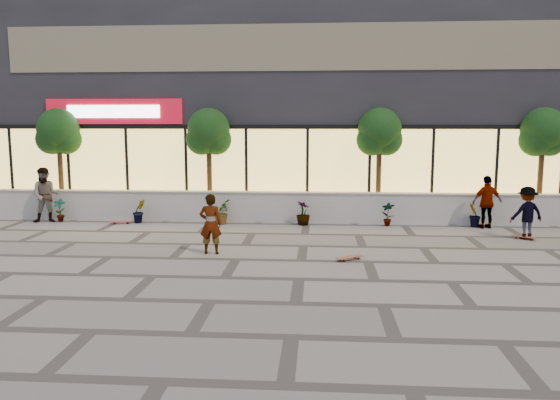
# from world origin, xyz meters

# --- Properties ---
(ground) EXTENTS (80.00, 80.00, 0.00)m
(ground) POSITION_xyz_m (0.00, 0.00, 0.00)
(ground) COLOR gray
(ground) RESTS_ON ground
(planter_wall) EXTENTS (22.00, 0.42, 1.04)m
(planter_wall) POSITION_xyz_m (0.00, 7.00, 0.52)
(planter_wall) COLOR silver
(planter_wall) RESTS_ON ground
(retail_building) EXTENTS (24.00, 9.17, 8.50)m
(retail_building) POSITION_xyz_m (-0.00, 12.49, 4.25)
(retail_building) COLOR #26252B
(retail_building) RESTS_ON ground
(shrub_a) EXTENTS (0.43, 0.29, 0.81)m
(shrub_a) POSITION_xyz_m (-8.50, 6.45, 0.41)
(shrub_a) COLOR #103514
(shrub_a) RESTS_ON ground
(shrub_b) EXTENTS (0.57, 0.57, 0.81)m
(shrub_b) POSITION_xyz_m (-5.70, 6.45, 0.41)
(shrub_b) COLOR #103514
(shrub_b) RESTS_ON ground
(shrub_c) EXTENTS (0.68, 0.77, 0.81)m
(shrub_c) POSITION_xyz_m (-2.90, 6.45, 0.41)
(shrub_c) COLOR #103514
(shrub_c) RESTS_ON ground
(shrub_d) EXTENTS (0.64, 0.64, 0.81)m
(shrub_d) POSITION_xyz_m (-0.10, 6.45, 0.41)
(shrub_d) COLOR #103514
(shrub_d) RESTS_ON ground
(shrub_e) EXTENTS (0.46, 0.35, 0.81)m
(shrub_e) POSITION_xyz_m (2.70, 6.45, 0.41)
(shrub_e) COLOR #103514
(shrub_e) RESTS_ON ground
(shrub_f) EXTENTS (0.55, 0.57, 0.81)m
(shrub_f) POSITION_xyz_m (5.50, 6.45, 0.41)
(shrub_f) COLOR #103514
(shrub_f) RESTS_ON ground
(tree_west) EXTENTS (1.60, 1.50, 3.92)m
(tree_west) POSITION_xyz_m (-9.00, 7.70, 2.99)
(tree_west) COLOR #4E3A1C
(tree_west) RESTS_ON ground
(tree_midwest) EXTENTS (1.60, 1.50, 3.92)m
(tree_midwest) POSITION_xyz_m (-3.50, 7.70, 2.99)
(tree_midwest) COLOR #4E3A1C
(tree_midwest) RESTS_ON ground
(tree_mideast) EXTENTS (1.60, 1.50, 3.92)m
(tree_mideast) POSITION_xyz_m (2.50, 7.70, 2.99)
(tree_mideast) COLOR #4E3A1C
(tree_mideast) RESTS_ON ground
(tree_east) EXTENTS (1.60, 1.50, 3.92)m
(tree_east) POSITION_xyz_m (8.00, 7.70, 2.99)
(tree_east) COLOR #4E3A1C
(tree_east) RESTS_ON ground
(skater_center) EXTENTS (0.59, 0.41, 1.58)m
(skater_center) POSITION_xyz_m (-2.38, 2.19, 0.79)
(skater_center) COLOR silver
(skater_center) RESTS_ON ground
(skater_left) EXTENTS (1.09, 0.96, 1.89)m
(skater_left) POSITION_xyz_m (-8.89, 6.30, 0.95)
(skater_left) COLOR tan
(skater_left) RESTS_ON ground
(skater_right_near) EXTENTS (1.07, 0.65, 1.71)m
(skater_right_near) POSITION_xyz_m (5.83, 6.30, 0.86)
(skater_right_near) COLOR silver
(skater_right_near) RESTS_ON ground
(skater_right_far) EXTENTS (1.10, 0.79, 1.54)m
(skater_right_far) POSITION_xyz_m (6.50, 4.70, 0.77)
(skater_right_far) COLOR maroon
(skater_right_far) RESTS_ON ground
(skateboard_center) EXTENTS (0.72, 0.59, 0.09)m
(skateboard_center) POSITION_xyz_m (1.19, 1.76, 0.08)
(skateboard_center) COLOR brown
(skateboard_center) RESTS_ON ground
(skateboard_left) EXTENTS (0.73, 0.31, 0.09)m
(skateboard_left) POSITION_xyz_m (-6.26, 6.20, 0.07)
(skateboard_left) COLOR red
(skateboard_left) RESTS_ON ground
(skateboard_right_near) EXTENTS (0.68, 0.53, 0.08)m
(skateboard_right_near) POSITION_xyz_m (6.43, 4.61, 0.07)
(skateboard_right_near) COLOR brown
(skateboard_right_near) RESTS_ON ground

